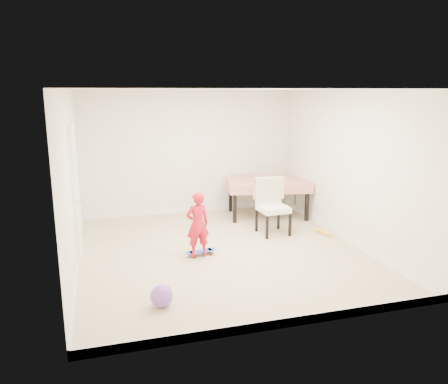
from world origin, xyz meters
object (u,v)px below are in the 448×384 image
object	(u,v)px
dining_chair	(273,207)
skateboard	(201,253)
balloon	(162,296)
child	(198,226)
dining_table	(267,198)

from	to	relation	value
dining_chair	skateboard	size ratio (longest dim) A/B	2.02
skateboard	balloon	xyz separation A→B (m)	(-0.84, -1.54, 0.10)
balloon	child	bearing A→B (deg)	61.99
dining_table	dining_chair	distance (m)	1.19
dining_chair	child	size ratio (longest dim) A/B	1.00
dining_table	child	bearing A→B (deg)	-124.21
skateboard	balloon	size ratio (longest dim) A/B	1.82
dining_chair	balloon	distance (m)	3.27
dining_table	dining_chair	bearing A→B (deg)	-95.33
dining_chair	skateboard	distance (m)	1.74
balloon	dining_chair	bearing A→B (deg)	43.39
dining_chair	balloon	world-z (taller)	dining_chair
dining_table	skateboard	world-z (taller)	dining_table
dining_table	dining_chair	world-z (taller)	dining_chair
skateboard	child	size ratio (longest dim) A/B	0.50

